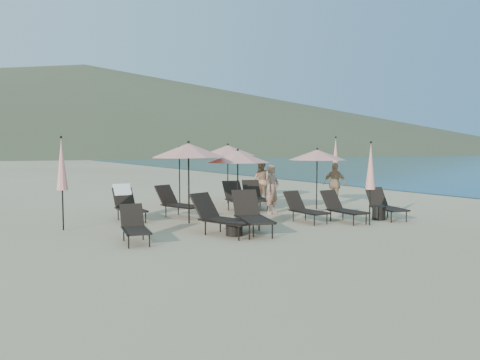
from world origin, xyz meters
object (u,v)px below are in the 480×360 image
lounger_8 (239,197)px  lounger_9 (255,196)px  beachgoer_b (261,181)px  umbrella_closed_2 (62,165)px  lounger_1 (221,216)px  side_table_0 (234,227)px  umbrella_open_4 (228,150)px  umbrella_closed_0 (371,167)px  lounger_5 (385,205)px  lounger_0 (135,225)px  side_table_1 (379,213)px  beachgoer_a (272,189)px  lounger_3 (304,208)px  umbrella_closed_1 (335,157)px  lounger_4 (342,208)px  umbrella_open_1 (238,157)px  umbrella_open_2 (317,155)px  umbrella_open_3 (179,153)px  beachgoer_c (335,184)px  lounger_6 (128,203)px  umbrella_open_0 (188,150)px  lounger_2 (251,214)px  lounger_7 (178,202)px

lounger_8 → lounger_9: size_ratio=1.00×
beachgoer_b → umbrella_closed_2: bearing=-73.2°
lounger_1 → lounger_9: bearing=28.8°
umbrella_closed_2 → side_table_0: size_ratio=5.90×
umbrella_open_4 → umbrella_closed_0: 6.75m
lounger_5 → lounger_0: bearing=-167.1°
umbrella_closed_2 → side_table_1: (8.70, -3.08, -1.55)m
umbrella_closed_2 → beachgoer_a: umbrella_closed_2 is taller
lounger_3 → side_table_0: 3.04m
umbrella_closed_1 → side_table_0: 7.52m
lounger_4 → umbrella_open_1: umbrella_open_1 is taller
beachgoer_a → umbrella_closed_0: bearing=-92.3°
umbrella_open_2 → umbrella_open_3: size_ratio=0.97×
lounger_5 → beachgoer_a: beachgoer_a is taller
beachgoer_b → beachgoer_c: 3.14m
lounger_6 → beachgoer_c: (7.95, -0.53, 0.32)m
lounger_6 → umbrella_open_2: umbrella_open_2 is taller
umbrella_closed_2 → lounger_6: bearing=22.5°
lounger_0 → umbrella_open_0: 3.37m
lounger_2 → lounger_4: lounger_2 is taller
lounger_1 → beachgoer_c: bearing=5.6°
umbrella_closed_2 → side_table_1: bearing=-19.5°
lounger_8 → beachgoer_b: 3.21m
umbrella_open_1 → side_table_1: bearing=-34.6°
umbrella_open_3 → umbrella_open_4: size_ratio=0.96×
umbrella_closed_1 → side_table_1: 4.08m
umbrella_open_1 → umbrella_closed_0: 4.01m
umbrella_open_4 → umbrella_closed_0: (0.93, -6.67, -0.44)m
umbrella_open_4 → lounger_7: bearing=-143.8°
umbrella_open_1 → beachgoer_a: umbrella_open_1 is taller
umbrella_closed_1 → beachgoer_b: size_ratio=1.56×
side_table_0 → beachgoer_c: 7.27m
umbrella_open_2 → lounger_4: bearing=-114.5°
lounger_9 → lounger_4: bearing=-61.6°
lounger_7 → umbrella_open_0: (-0.25, -1.44, 1.68)m
lounger_3 → umbrella_open_0: bearing=152.6°
umbrella_open_0 → umbrella_open_1: (1.73, 0.11, -0.20)m
lounger_3 → beachgoer_b: 5.54m
beachgoer_a → lounger_1: bearing=-163.7°
lounger_8 → side_table_0: bearing=-113.1°
lounger_9 → umbrella_open_1: 2.89m
umbrella_closed_0 → side_table_0: umbrella_closed_0 is taller
lounger_8 → beachgoer_c: size_ratio=1.12×
lounger_9 → side_table_1: lounger_9 is taller
side_table_1 → lounger_4: bearing=165.3°
lounger_3 → beachgoer_c: bearing=34.1°
umbrella_open_0 → side_table_0: (0.19, -2.33, -1.94)m
lounger_7 → umbrella_closed_1: bearing=-22.5°
lounger_1 → lounger_0: bearing=154.6°
umbrella_open_1 → side_table_1: (3.59, -2.48, -1.73)m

